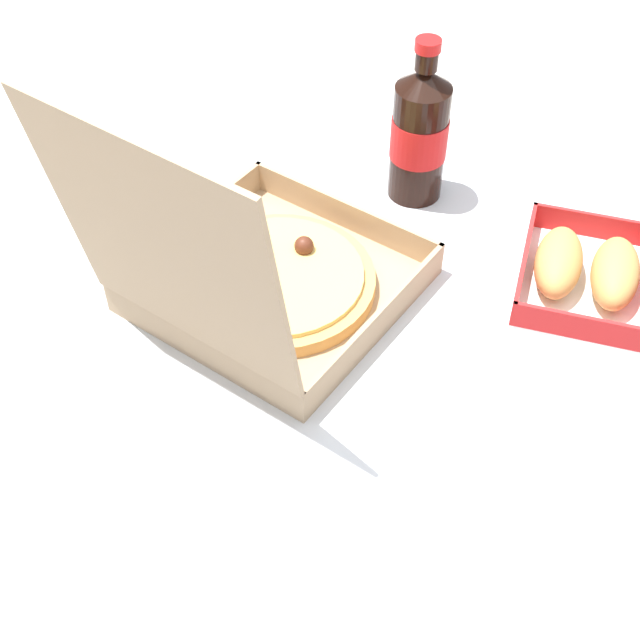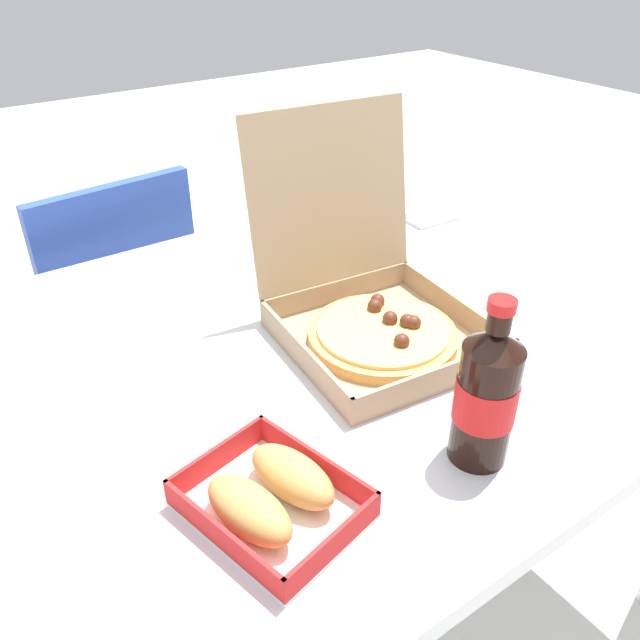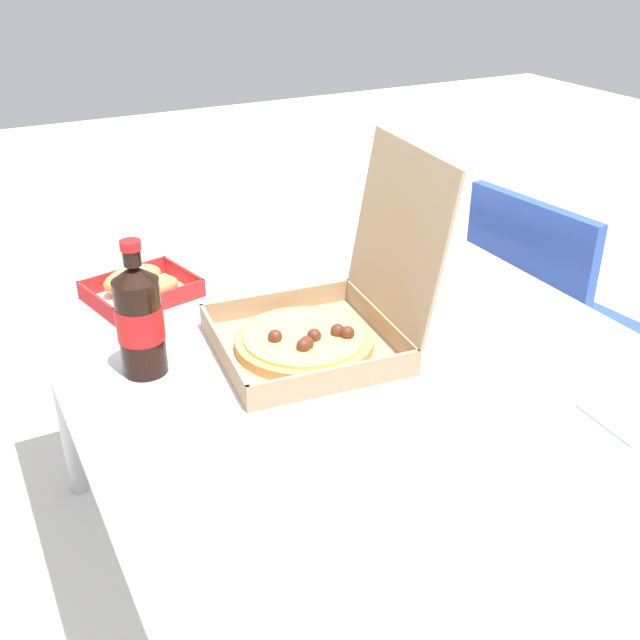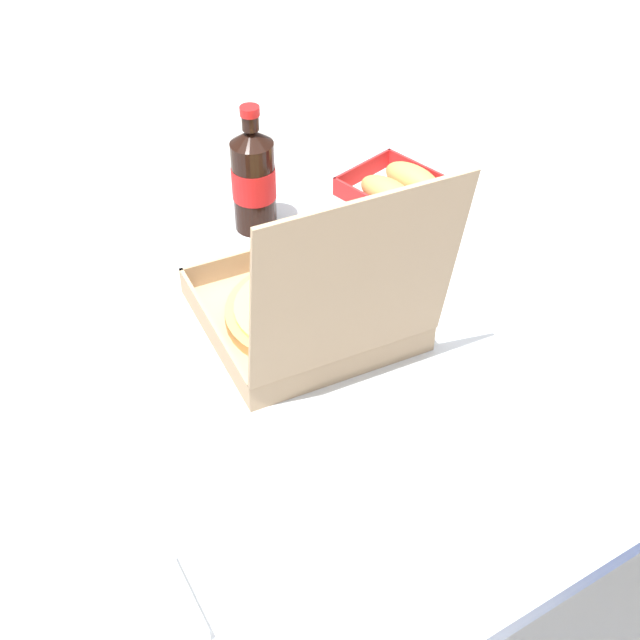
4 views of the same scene
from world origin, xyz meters
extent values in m
plane|color=beige|center=(0.00, 0.00, 0.00)|extent=(10.00, 10.00, 0.00)
cube|color=silver|center=(0.00, 0.00, 0.72)|extent=(1.43, 0.94, 0.03)
cylinder|color=#B7B7BC|center=(-0.65, -0.40, 0.35)|extent=(0.05, 0.05, 0.70)
cube|color=tan|center=(0.09, -0.08, 0.74)|extent=(0.31, 0.31, 0.01)
cube|color=tan|center=(0.08, -0.21, 0.76)|extent=(0.28, 0.04, 0.04)
cube|color=tan|center=(-0.05, -0.06, 0.76)|extent=(0.04, 0.28, 0.04)
cube|color=tan|center=(0.23, -0.09, 0.76)|extent=(0.04, 0.28, 0.04)
cube|color=tan|center=(0.11, 0.06, 0.76)|extent=(0.28, 0.04, 0.04)
cube|color=tan|center=(0.11, 0.09, 0.92)|extent=(0.29, 0.08, 0.28)
cylinder|color=tan|center=(0.09, -0.08, 0.75)|extent=(0.23, 0.23, 0.02)
cylinder|color=#EAC666|center=(0.09, -0.08, 0.76)|extent=(0.20, 0.20, 0.01)
sphere|color=#562819|center=(0.13, -0.09, 0.77)|extent=(0.02, 0.02, 0.02)
sphere|color=#562819|center=(0.09, -0.13, 0.77)|extent=(0.02, 0.02, 0.02)
sphere|color=#562819|center=(0.13, -0.10, 0.77)|extent=(0.02, 0.02, 0.02)
sphere|color=#562819|center=(0.13, -0.01, 0.77)|extent=(0.02, 0.02, 0.02)
sphere|color=#562819|center=(0.12, -0.03, 0.77)|extent=(0.02, 0.02, 0.02)
sphere|color=#562819|center=(0.11, -0.07, 0.77)|extent=(0.02, 0.02, 0.02)
cube|color=white|center=(-0.22, -0.26, 0.74)|extent=(0.19, 0.22, 0.00)
cube|color=red|center=(-0.20, -0.35, 0.76)|extent=(0.15, 0.04, 0.03)
cube|color=red|center=(-0.24, -0.17, 0.76)|extent=(0.15, 0.04, 0.03)
cube|color=red|center=(-0.29, -0.28, 0.76)|extent=(0.05, 0.19, 0.03)
cube|color=red|center=(-0.15, -0.25, 0.76)|extent=(0.05, 0.19, 0.03)
ellipsoid|color=tan|center=(-0.25, -0.27, 0.76)|extent=(0.08, 0.13, 0.05)
ellipsoid|color=tan|center=(-0.19, -0.26, 0.76)|extent=(0.08, 0.13, 0.05)
cylinder|color=black|center=(0.03, -0.33, 0.81)|extent=(0.07, 0.07, 0.16)
cone|color=black|center=(0.03, -0.33, 0.91)|extent=(0.07, 0.07, 0.02)
cylinder|color=black|center=(0.03, -0.33, 0.93)|extent=(0.03, 0.03, 0.02)
cylinder|color=red|center=(0.03, -0.33, 0.95)|extent=(0.03, 0.03, 0.01)
cylinder|color=red|center=(0.03, -0.33, 0.82)|extent=(0.07, 0.07, 0.06)
cube|color=white|center=(0.49, 0.26, 0.74)|extent=(0.12, 0.12, 0.02)
camera|label=1|loc=(-0.32, 0.54, 1.46)|focal=48.28mm
camera|label=2|loc=(-0.46, -0.70, 1.30)|focal=36.06mm
camera|label=3|loc=(1.08, -0.56, 1.37)|focal=42.33mm
camera|label=4|loc=(0.58, 0.77, 1.58)|focal=48.17mm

